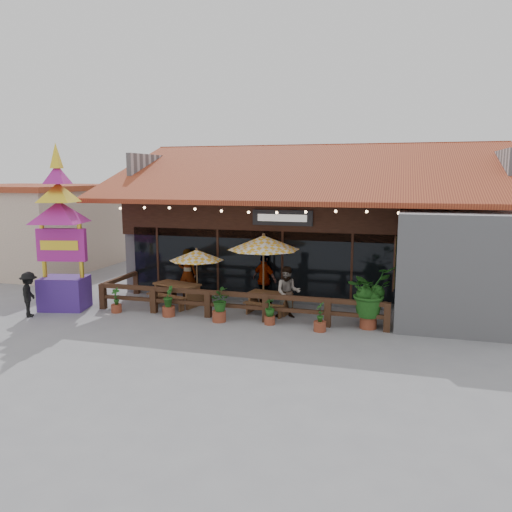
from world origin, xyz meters
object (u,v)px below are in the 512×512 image
(picnic_table_right, at_px, (270,299))
(tropical_plant, at_px, (369,293))
(thai_sign_tower, at_px, (60,216))
(picnic_table_left, at_px, (177,290))
(pedestrian, at_px, (29,294))
(umbrella_right, at_px, (264,243))
(umbrella_left, at_px, (197,255))

(picnic_table_right, xyz_separation_m, tropical_plant, (3.39, -0.90, 0.64))
(picnic_table_right, relative_size, thai_sign_tower, 0.27)
(picnic_table_left, height_order, pedestrian, pedestrian)
(umbrella_right, xyz_separation_m, thai_sign_tower, (-6.79, -1.93, 0.92))
(tropical_plant, bearing_deg, thai_sign_tower, -176.65)
(umbrella_left, bearing_deg, thai_sign_tower, -157.49)
(picnic_table_right, bearing_deg, umbrella_right, 129.62)
(pedestrian, bearing_deg, umbrella_right, -96.89)
(umbrella_right, xyz_separation_m, tropical_plant, (3.73, -1.31, -1.25))
(picnic_table_left, xyz_separation_m, picnic_table_right, (3.51, -0.07, -0.07))
(pedestrian, bearing_deg, thai_sign_tower, -53.31)
(picnic_table_left, distance_m, pedestrian, 4.96)
(picnic_table_left, distance_m, tropical_plant, 6.99)
(umbrella_right, xyz_separation_m, pedestrian, (-7.30, -3.09, -1.61))
(umbrella_right, bearing_deg, umbrella_left, -176.78)
(picnic_table_left, relative_size, thai_sign_tower, 0.32)
(umbrella_right, height_order, picnic_table_right, umbrella_right)
(umbrella_right, relative_size, picnic_table_right, 2.03)
(umbrella_right, bearing_deg, picnic_table_right, -50.38)
(umbrella_left, distance_m, tropical_plant, 6.35)
(thai_sign_tower, bearing_deg, umbrella_right, 15.86)
(umbrella_left, height_order, picnic_table_right, umbrella_left)
(umbrella_left, xyz_separation_m, thai_sign_tower, (-4.32, -1.79, 1.45))
(picnic_table_left, height_order, thai_sign_tower, thai_sign_tower)
(picnic_table_right, height_order, pedestrian, pedestrian)
(umbrella_left, bearing_deg, umbrella_right, 3.22)
(picnic_table_left, bearing_deg, umbrella_left, 17.06)
(umbrella_left, bearing_deg, pedestrian, -148.54)
(umbrella_left, distance_m, thai_sign_tower, 4.90)
(picnic_table_left, relative_size, tropical_plant, 1.04)
(tropical_plant, bearing_deg, pedestrian, -170.84)
(umbrella_right, bearing_deg, thai_sign_tower, -164.14)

